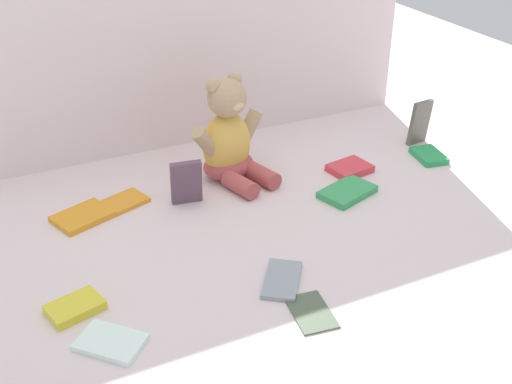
{
  "coord_description": "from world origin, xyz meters",
  "views": [
    {
      "loc": [
        -0.52,
        -1.23,
        0.82
      ],
      "look_at": [
        0.02,
        -0.1,
        0.1
      ],
      "focal_mm": 45.53,
      "sensor_mm": 36.0,
      "label": 1
    }
  ],
  "objects_px": {
    "book_case_0": "(347,192)",
    "book_case_3": "(311,311)",
    "book_case_5": "(83,217)",
    "book_case_1": "(111,342)",
    "book_case_7": "(420,123)",
    "teddy_bear": "(229,141)",
    "book_case_2": "(120,203)",
    "book_case_4": "(429,156)",
    "book_case_9": "(186,183)",
    "book_case_6": "(75,307)",
    "book_case_8": "(282,280)",
    "book_case_10": "(350,168)"
  },
  "relations": [
    {
      "from": "book_case_0",
      "to": "book_case_3",
      "type": "distance_m",
      "value": 0.47
    },
    {
      "from": "book_case_5",
      "to": "book_case_1",
      "type": "bearing_deg",
      "value": 153.62
    },
    {
      "from": "book_case_5",
      "to": "book_case_7",
      "type": "distance_m",
      "value": 0.97
    },
    {
      "from": "teddy_bear",
      "to": "book_case_2",
      "type": "bearing_deg",
      "value": 167.87
    },
    {
      "from": "teddy_bear",
      "to": "book_case_5",
      "type": "distance_m",
      "value": 0.41
    },
    {
      "from": "book_case_4",
      "to": "book_case_9",
      "type": "relative_size",
      "value": 0.91
    },
    {
      "from": "teddy_bear",
      "to": "book_case_9",
      "type": "bearing_deg",
      "value": -167.67
    },
    {
      "from": "book_case_3",
      "to": "book_case_5",
      "type": "distance_m",
      "value": 0.62
    },
    {
      "from": "book_case_1",
      "to": "book_case_7",
      "type": "bearing_deg",
      "value": 159.12
    },
    {
      "from": "book_case_1",
      "to": "book_case_3",
      "type": "bearing_deg",
      "value": 123.55
    },
    {
      "from": "book_case_6",
      "to": "book_case_0",
      "type": "bearing_deg",
      "value": -92.49
    },
    {
      "from": "book_case_0",
      "to": "book_case_6",
      "type": "bearing_deg",
      "value": 83.89
    },
    {
      "from": "book_case_1",
      "to": "book_case_3",
      "type": "height_order",
      "value": "book_case_1"
    },
    {
      "from": "book_case_8",
      "to": "book_case_10",
      "type": "distance_m",
      "value": 0.52
    },
    {
      "from": "book_case_1",
      "to": "book_case_10",
      "type": "height_order",
      "value": "book_case_10"
    },
    {
      "from": "book_case_1",
      "to": "book_case_10",
      "type": "relative_size",
      "value": 1.11
    },
    {
      "from": "book_case_6",
      "to": "book_case_7",
      "type": "bearing_deg",
      "value": -87.83
    },
    {
      "from": "book_case_8",
      "to": "book_case_9",
      "type": "distance_m",
      "value": 0.39
    },
    {
      "from": "book_case_0",
      "to": "teddy_bear",
      "type": "bearing_deg",
      "value": 27.6
    },
    {
      "from": "book_case_3",
      "to": "book_case_8",
      "type": "distance_m",
      "value": 0.11
    },
    {
      "from": "book_case_6",
      "to": "book_case_8",
      "type": "bearing_deg",
      "value": -117.46
    },
    {
      "from": "book_case_2",
      "to": "book_case_4",
      "type": "distance_m",
      "value": 0.85
    },
    {
      "from": "book_case_2",
      "to": "book_case_10",
      "type": "relative_size",
      "value": 1.22
    },
    {
      "from": "book_case_9",
      "to": "book_case_3",
      "type": "bearing_deg",
      "value": -73.01
    },
    {
      "from": "book_case_9",
      "to": "book_case_5",
      "type": "bearing_deg",
      "value": -179.07
    },
    {
      "from": "book_case_5",
      "to": "book_case_6",
      "type": "xyz_separation_m",
      "value": [
        -0.09,
        -0.33,
        0.0
      ]
    },
    {
      "from": "book_case_0",
      "to": "book_case_10",
      "type": "relative_size",
      "value": 1.32
    },
    {
      "from": "book_case_1",
      "to": "book_case_9",
      "type": "xyz_separation_m",
      "value": [
        0.3,
        0.41,
        0.05
      ]
    },
    {
      "from": "book_case_1",
      "to": "book_case_7",
      "type": "height_order",
      "value": "book_case_7"
    },
    {
      "from": "book_case_7",
      "to": "book_case_8",
      "type": "distance_m",
      "value": 0.78
    },
    {
      "from": "book_case_4",
      "to": "book_case_10",
      "type": "height_order",
      "value": "book_case_10"
    },
    {
      "from": "book_case_3",
      "to": "teddy_bear",
      "type": "bearing_deg",
      "value": -90.39
    },
    {
      "from": "book_case_1",
      "to": "book_case_0",
      "type": "bearing_deg",
      "value": 157.88
    },
    {
      "from": "book_case_5",
      "to": "book_case_7",
      "type": "relative_size",
      "value": 0.96
    },
    {
      "from": "teddy_bear",
      "to": "book_case_6",
      "type": "bearing_deg",
      "value": -158.88
    },
    {
      "from": "book_case_5",
      "to": "book_case_7",
      "type": "bearing_deg",
      "value": -110.51
    },
    {
      "from": "book_case_2",
      "to": "book_case_9",
      "type": "distance_m",
      "value": 0.17
    },
    {
      "from": "book_case_3",
      "to": "book_case_5",
      "type": "xyz_separation_m",
      "value": [
        -0.32,
        0.53,
        0.0
      ]
    },
    {
      "from": "book_case_7",
      "to": "book_case_9",
      "type": "bearing_deg",
      "value": 175.42
    },
    {
      "from": "book_case_4",
      "to": "book_case_9",
      "type": "xyz_separation_m",
      "value": [
        -0.69,
        0.06,
        0.05
      ]
    },
    {
      "from": "book_case_0",
      "to": "book_case_5",
      "type": "bearing_deg",
      "value": 56.3
    },
    {
      "from": "book_case_3",
      "to": "book_case_8",
      "type": "xyz_separation_m",
      "value": [
        -0.01,
        0.11,
        0.0
      ]
    },
    {
      "from": "teddy_bear",
      "to": "book_case_6",
      "type": "distance_m",
      "value": 0.62
    },
    {
      "from": "book_case_5",
      "to": "book_case_9",
      "type": "bearing_deg",
      "value": -118.18
    },
    {
      "from": "book_case_3",
      "to": "book_case_7",
      "type": "distance_m",
      "value": 0.84
    },
    {
      "from": "book_case_3",
      "to": "book_case_10",
      "type": "relative_size",
      "value": 1.08
    },
    {
      "from": "book_case_2",
      "to": "book_case_3",
      "type": "distance_m",
      "value": 0.59
    },
    {
      "from": "book_case_3",
      "to": "book_case_4",
      "type": "height_order",
      "value": "book_case_4"
    },
    {
      "from": "book_case_4",
      "to": "book_case_5",
      "type": "relative_size",
      "value": 0.82
    },
    {
      "from": "book_case_9",
      "to": "book_case_8",
      "type": "bearing_deg",
      "value": -71.66
    }
  ]
}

